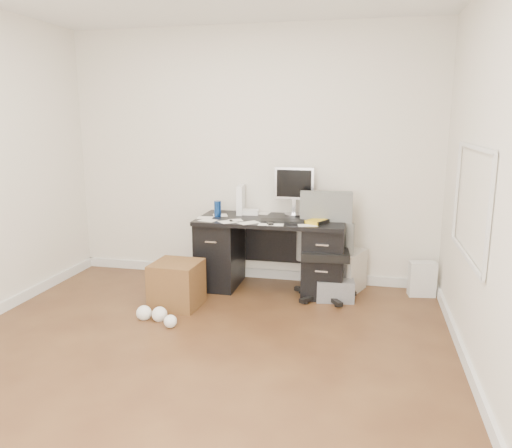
{
  "coord_description": "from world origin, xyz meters",
  "views": [
    {
      "loc": [
        1.23,
        -3.24,
        1.76
      ],
      "look_at": [
        0.24,
        1.2,
        0.78
      ],
      "focal_mm": 35.0,
      "sensor_mm": 36.0,
      "label": 1
    }
  ],
  "objects_px": {
    "office_chair": "(325,247)",
    "wicker_basket": "(177,284)",
    "lcd_monitor": "(294,191)",
    "desk": "(271,252)",
    "keyboard": "(282,221)",
    "pc_tower": "(351,272)"
  },
  "relations": [
    {
      "from": "office_chair",
      "to": "lcd_monitor",
      "type": "bearing_deg",
      "value": 129.25
    },
    {
      "from": "office_chair",
      "to": "pc_tower",
      "type": "height_order",
      "value": "office_chair"
    },
    {
      "from": "pc_tower",
      "to": "wicker_basket",
      "type": "height_order",
      "value": "wicker_basket"
    },
    {
      "from": "keyboard",
      "to": "wicker_basket",
      "type": "xyz_separation_m",
      "value": [
        -0.92,
        -0.52,
        -0.55
      ]
    },
    {
      "from": "office_chair",
      "to": "wicker_basket",
      "type": "distance_m",
      "value": 1.47
    },
    {
      "from": "keyboard",
      "to": "wicker_basket",
      "type": "distance_m",
      "value": 1.19
    },
    {
      "from": "desk",
      "to": "office_chair",
      "type": "height_order",
      "value": "office_chair"
    },
    {
      "from": "office_chair",
      "to": "wicker_basket",
      "type": "bearing_deg",
      "value": -164.8
    },
    {
      "from": "office_chair",
      "to": "pc_tower",
      "type": "xyz_separation_m",
      "value": [
        0.25,
        0.24,
        -0.31
      ]
    },
    {
      "from": "keyboard",
      "to": "desk",
      "type": "bearing_deg",
      "value": 125.79
    },
    {
      "from": "desk",
      "to": "pc_tower",
      "type": "bearing_deg",
      "value": 6.06
    },
    {
      "from": "keyboard",
      "to": "pc_tower",
      "type": "bearing_deg",
      "value": 13.06
    },
    {
      "from": "lcd_monitor",
      "to": "office_chair",
      "type": "distance_m",
      "value": 0.71
    },
    {
      "from": "pc_tower",
      "to": "wicker_basket",
      "type": "xyz_separation_m",
      "value": [
        -1.59,
        -0.76,
        0.0
      ]
    },
    {
      "from": "desk",
      "to": "wicker_basket",
      "type": "distance_m",
      "value": 1.05
    },
    {
      "from": "lcd_monitor",
      "to": "wicker_basket",
      "type": "bearing_deg",
      "value": -137.71
    },
    {
      "from": "office_chair",
      "to": "wicker_basket",
      "type": "height_order",
      "value": "office_chair"
    },
    {
      "from": "desk",
      "to": "lcd_monitor",
      "type": "relative_size",
      "value": 2.91
    },
    {
      "from": "desk",
      "to": "pc_tower",
      "type": "distance_m",
      "value": 0.84
    },
    {
      "from": "lcd_monitor",
      "to": "keyboard",
      "type": "bearing_deg",
      "value": -99.02
    },
    {
      "from": "pc_tower",
      "to": "wicker_basket",
      "type": "bearing_deg",
      "value": -133.4
    },
    {
      "from": "wicker_basket",
      "to": "pc_tower",
      "type": "bearing_deg",
      "value": 25.66
    }
  ]
}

